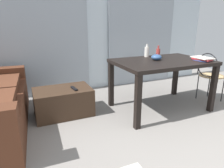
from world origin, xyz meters
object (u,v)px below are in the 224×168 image
at_px(craft_table, 162,67).
at_px(bowl, 157,57).
at_px(coffee_table, 63,102).
at_px(wire_chair, 209,72).
at_px(tv_remote_primary, 74,88).
at_px(bottle_far, 158,53).
at_px(book_stack, 202,59).
at_px(bottle_near, 147,52).

xyz_separation_m(craft_table, bowl, (-0.07, 0.05, 0.14)).
relative_size(coffee_table, wire_chair, 0.97).
bearing_deg(bowl, tv_remote_primary, 167.39).
bearing_deg(bowl, bottle_far, 47.23).
bearing_deg(coffee_table, craft_table, -15.74).
height_order(bottle_far, bowl, bottle_far).
height_order(wire_chair, book_stack, wire_chair).
xyz_separation_m(wire_chair, tv_remote_primary, (-2.19, 0.39, -0.11)).
height_order(coffee_table, craft_table, craft_table).
xyz_separation_m(craft_table, book_stack, (0.51, -0.26, 0.12)).
relative_size(bottle_near, bottle_far, 1.04).
bearing_deg(bottle_far, tv_remote_primary, 174.02).
xyz_separation_m(craft_table, bottle_far, (0.05, 0.18, 0.17)).
distance_m(bottle_far, book_stack, 0.64).
bearing_deg(wire_chair, bowl, 173.16).
bearing_deg(bowl, coffee_table, 165.48).
distance_m(bottle_near, tv_remote_primary, 1.30).
height_order(craft_table, bottle_far, bottle_far).
bearing_deg(coffee_table, wire_chair, -11.28).
xyz_separation_m(wire_chair, bottle_far, (-0.88, 0.25, 0.33)).
distance_m(coffee_table, bottle_near, 1.52).
relative_size(coffee_table, book_stack, 2.65).
bearing_deg(book_stack, craft_table, 153.24).
distance_m(coffee_table, book_stack, 2.12).
bearing_deg(tv_remote_primary, wire_chair, -17.05).
bearing_deg(tv_remote_primary, bottle_far, -13.03).
xyz_separation_m(bowl, tv_remote_primary, (-1.19, 0.27, -0.40)).
xyz_separation_m(book_stack, tv_remote_primary, (-1.78, 0.58, -0.39)).
bearing_deg(tv_remote_primary, coffee_table, 144.65).
bearing_deg(wire_chair, coffee_table, 168.72).
bearing_deg(book_stack, tv_remote_primary, 162.03).
relative_size(wire_chair, bowl, 5.37).
relative_size(bottle_far, tv_remote_primary, 1.04).
bearing_deg(bottle_near, coffee_table, 178.32).
relative_size(craft_table, tv_remote_primary, 7.42).
relative_size(craft_table, book_stack, 4.60).
distance_m(coffee_table, craft_table, 1.54).
height_order(bowl, tv_remote_primary, bowl).
xyz_separation_m(coffee_table, bottle_far, (1.46, -0.22, 0.65)).
bearing_deg(bottle_near, bowl, -95.63).
height_order(bottle_far, tv_remote_primary, bottle_far).
bearing_deg(craft_table, bottle_near, 96.38).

